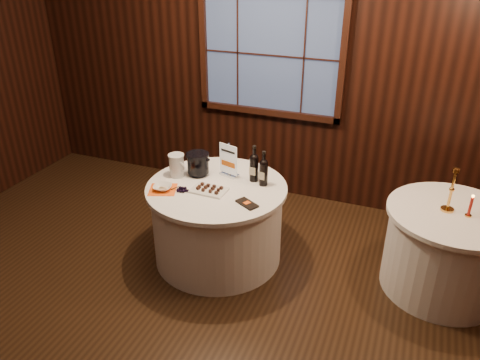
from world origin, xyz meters
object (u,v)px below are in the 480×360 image
at_px(main_table, 217,222).
at_px(port_bottle_right, 264,171).
at_px(chocolate_box, 247,204).
at_px(side_table, 446,251).
at_px(port_bottle_left, 254,166).
at_px(grape_bunch, 182,190).
at_px(sign_stand, 229,165).
at_px(brass_candlestick, 450,196).
at_px(cracker_bowl, 163,187).
at_px(chocolate_plate, 209,189).
at_px(ice_bucket, 198,164).
at_px(glass_pitcher, 177,165).
at_px(red_candle, 470,208).

bearing_deg(main_table, port_bottle_right, 24.95).
distance_m(main_table, chocolate_box, 0.58).
relative_size(side_table, port_bottle_left, 3.13).
distance_m(chocolate_box, grape_bunch, 0.61).
relative_size(sign_stand, chocolate_box, 1.64).
height_order(main_table, side_table, same).
xyz_separation_m(chocolate_box, brass_candlestick, (1.56, 0.52, 0.13)).
bearing_deg(sign_stand, cracker_bowl, -115.90).
bearing_deg(chocolate_plate, sign_stand, 82.45).
xyz_separation_m(main_table, brass_candlestick, (1.94, 0.30, 0.52)).
relative_size(port_bottle_left, port_bottle_right, 1.05).
distance_m(side_table, ice_bucket, 2.31).
distance_m(main_table, sign_stand, 0.55).
height_order(main_table, chocolate_plate, chocolate_plate).
height_order(chocolate_box, glass_pitcher, glass_pitcher).
distance_m(side_table, glass_pitcher, 2.49).
xyz_separation_m(side_table, ice_bucket, (-2.25, -0.15, 0.50)).
xyz_separation_m(side_table, sign_stand, (-1.98, -0.06, 0.49)).
height_order(chocolate_plate, red_candle, red_candle).
bearing_deg(chocolate_box, brass_candlestick, 48.26).
xyz_separation_m(side_table, red_candle, (0.09, -0.03, 0.46)).
distance_m(brass_candlestick, red_candle, 0.17).
bearing_deg(port_bottle_left, glass_pitcher, -163.98).
xyz_separation_m(side_table, grape_bunch, (-2.24, -0.51, 0.40)).
bearing_deg(brass_candlestick, side_table, -4.44).
bearing_deg(port_bottle_left, grape_bunch, -137.19).
height_order(side_table, ice_bucket, ice_bucket).
bearing_deg(brass_candlestick, glass_pitcher, -173.95).
relative_size(glass_pitcher, cracker_bowl, 1.33).
bearing_deg(grape_bunch, chocolate_box, 0.06).
height_order(main_table, chocolate_box, chocolate_box).
xyz_separation_m(port_bottle_right, grape_bunch, (-0.62, -0.39, -0.12)).
relative_size(main_table, glass_pitcher, 5.90).
relative_size(main_table, port_bottle_left, 3.71).
distance_m(grape_bunch, red_candle, 2.38).
bearing_deg(side_table, main_table, -171.47).
bearing_deg(main_table, ice_bucket, 149.68).
relative_size(port_bottle_left, red_candle, 1.76).
xyz_separation_m(chocolate_plate, cracker_bowl, (-0.39, -0.13, 0.01)).
xyz_separation_m(port_bottle_right, ice_bucket, (-0.64, -0.03, -0.03)).
xyz_separation_m(port_bottle_left, ice_bucket, (-0.53, -0.08, -0.03)).
distance_m(main_table, brass_candlestick, 2.03).
relative_size(sign_stand, cracker_bowl, 2.02).
bearing_deg(grape_bunch, glass_pitcher, 125.69).
bearing_deg(grape_bunch, port_bottle_right, 32.16).
xyz_separation_m(sign_stand, cracker_bowl, (-0.44, -0.48, -0.09)).
distance_m(main_table, ice_bucket, 0.58).
distance_m(ice_bucket, cracker_bowl, 0.43).
bearing_deg(port_bottle_left, port_bottle_right, -22.94).
distance_m(side_table, chocolate_plate, 2.10).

